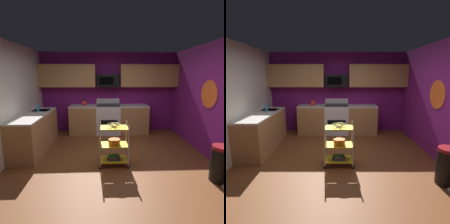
% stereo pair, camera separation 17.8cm
% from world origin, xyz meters
% --- Properties ---
extents(floor, '(4.40, 4.80, 0.04)m').
position_xyz_m(floor, '(0.00, 0.00, -0.02)').
color(floor, brown).
rests_on(floor, ground).
extents(wall_back, '(4.52, 0.06, 2.60)m').
position_xyz_m(wall_back, '(0.00, 2.43, 1.30)').
color(wall_back, '#751970').
rests_on(wall_back, ground).
extents(wall_left, '(0.06, 4.80, 2.60)m').
position_xyz_m(wall_left, '(-2.23, 0.00, 1.30)').
color(wall_left, silver).
rests_on(wall_left, ground).
extents(wall_right, '(0.06, 4.80, 2.60)m').
position_xyz_m(wall_right, '(2.23, 0.00, 1.30)').
color(wall_right, '#751970').
rests_on(wall_right, ground).
extents(wall_flower_decal, '(0.00, 0.63, 0.63)m').
position_xyz_m(wall_flower_decal, '(2.20, 0.32, 1.45)').
color(wall_flower_decal, '#E5591E').
extents(counter_run, '(3.45, 2.56, 0.92)m').
position_xyz_m(counter_run, '(-0.85, 1.53, 0.46)').
color(counter_run, '#B27F4C').
rests_on(counter_run, ground).
extents(oven_range, '(0.76, 0.65, 1.10)m').
position_xyz_m(oven_range, '(-0.03, 2.10, 0.48)').
color(oven_range, white).
rests_on(oven_range, ground).
extents(upper_cabinets, '(4.40, 0.33, 0.70)m').
position_xyz_m(upper_cabinets, '(0.01, 2.23, 1.85)').
color(upper_cabinets, '#B27F4C').
extents(microwave, '(0.70, 0.39, 0.40)m').
position_xyz_m(microwave, '(-0.03, 2.21, 1.70)').
color(microwave, black).
extents(rolling_cart, '(0.64, 0.39, 0.91)m').
position_xyz_m(rolling_cart, '(0.04, -0.10, 0.45)').
color(rolling_cart, silver).
rests_on(rolling_cart, ground).
extents(fruit_bowl, '(0.27, 0.27, 0.07)m').
position_xyz_m(fruit_bowl, '(0.04, -0.10, 0.88)').
color(fruit_bowl, silver).
rests_on(fruit_bowl, rolling_cart).
extents(mixing_bowl_large, '(0.25, 0.25, 0.11)m').
position_xyz_m(mixing_bowl_large, '(0.04, -0.10, 0.52)').
color(mixing_bowl_large, orange).
rests_on(mixing_bowl_large, rolling_cart).
extents(book_stack, '(0.27, 0.21, 0.08)m').
position_xyz_m(book_stack, '(0.04, -0.10, 0.16)').
color(book_stack, '#1E4C8C').
rests_on(book_stack, rolling_cart).
extents(kettle, '(0.21, 0.18, 0.26)m').
position_xyz_m(kettle, '(-0.79, 2.10, 1.00)').
color(kettle, red).
rests_on(kettle, counter_run).
extents(dish_soap_bottle, '(0.06, 0.06, 0.20)m').
position_xyz_m(dish_soap_bottle, '(-1.88, 1.06, 1.02)').
color(dish_soap_bottle, '#2D8CBF').
rests_on(dish_soap_bottle, counter_run).
extents(trash_can, '(0.34, 0.42, 0.66)m').
position_xyz_m(trash_can, '(1.90, -0.79, 0.33)').
color(trash_can, black).
rests_on(trash_can, ground).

